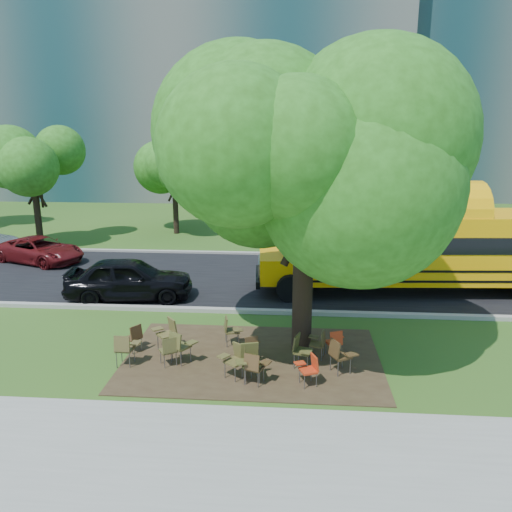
# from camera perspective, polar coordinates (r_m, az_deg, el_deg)

# --- Properties ---
(ground) EXTENTS (160.00, 160.00, 0.00)m
(ground) POSITION_cam_1_polar(r_m,az_deg,el_deg) (14.64, -4.22, -10.64)
(ground) COLOR #2A5219
(ground) RESTS_ON ground
(sidewalk) EXTENTS (60.00, 4.00, 0.04)m
(sidewalk) POSITION_cam_1_polar(r_m,az_deg,el_deg) (10.40, -8.62, -22.21)
(sidewalk) COLOR gray
(sidewalk) RESTS_ON ground
(dirt_patch) EXTENTS (7.00, 4.50, 0.03)m
(dirt_patch) POSITION_cam_1_polar(r_m,az_deg,el_deg) (14.08, -0.42, -11.61)
(dirt_patch) COLOR #382819
(dirt_patch) RESTS_ON ground
(asphalt_road) EXTENTS (80.00, 8.00, 0.04)m
(asphalt_road) POSITION_cam_1_polar(r_m,az_deg,el_deg) (21.13, -1.41, -2.55)
(asphalt_road) COLOR black
(asphalt_road) RESTS_ON ground
(kerb_near) EXTENTS (80.00, 0.25, 0.14)m
(kerb_near) POSITION_cam_1_polar(r_m,az_deg,el_deg) (17.35, -2.75, -6.25)
(kerb_near) COLOR gray
(kerb_near) RESTS_ON ground
(kerb_far) EXTENTS (80.00, 0.25, 0.14)m
(kerb_far) POSITION_cam_1_polar(r_m,az_deg,el_deg) (25.05, -0.47, 0.30)
(kerb_far) COLOR gray
(kerb_far) RESTS_ON ground
(building_main) EXTENTS (38.00, 16.00, 22.00)m
(building_main) POSITION_cam_1_polar(r_m,az_deg,el_deg) (50.35, -7.60, 19.82)
(building_main) COLOR slate
(building_main) RESTS_ON ground
(bg_tree_0) EXTENTS (5.20, 5.20, 7.18)m
(bg_tree_0) POSITION_cam_1_polar(r_m,az_deg,el_deg) (29.70, -24.28, 10.07)
(bg_tree_0) COLOR black
(bg_tree_0) RESTS_ON ground
(bg_tree_2) EXTENTS (4.80, 4.80, 6.62)m
(bg_tree_2) POSITION_cam_1_polar(r_m,az_deg,el_deg) (30.01, -9.38, 10.48)
(bg_tree_2) COLOR black
(bg_tree_2) RESTS_ON ground
(bg_tree_3) EXTENTS (5.60, 5.60, 7.84)m
(bg_tree_3) POSITION_cam_1_polar(r_m,az_deg,el_deg) (27.77, 17.08, 11.43)
(bg_tree_3) COLOR black
(bg_tree_3) RESTS_ON ground
(main_tree) EXTENTS (7.20, 7.20, 9.18)m
(main_tree) POSITION_cam_1_polar(r_m,az_deg,el_deg) (13.34, 5.73, 11.68)
(main_tree) COLOR black
(main_tree) RESTS_ON ground
(school_bus) EXTENTS (12.81, 3.70, 3.09)m
(school_bus) POSITION_cam_1_polar(r_m,az_deg,el_deg) (20.27, 20.24, 0.98)
(school_bus) COLOR #F1A407
(school_bus) RESTS_ON ground
(chair_0) EXTENTS (0.61, 0.54, 0.92)m
(chair_0) POSITION_cam_1_polar(r_m,az_deg,el_deg) (13.88, -14.75, -9.99)
(chair_0) COLOR brown
(chair_0) RESTS_ON ground
(chair_1) EXTENTS (0.80, 0.63, 0.94)m
(chair_1) POSITION_cam_1_polar(r_m,az_deg,el_deg) (13.71, -8.71, -9.93)
(chair_1) COLOR #4F4C22
(chair_1) RESTS_ON ground
(chair_2) EXTENTS (0.56, 0.70, 0.84)m
(chair_2) POSITION_cam_1_polar(r_m,az_deg,el_deg) (13.67, -9.86, -10.33)
(chair_2) COLOR #4C4721
(chair_2) RESTS_ON ground
(chair_3) EXTENTS (0.78, 0.61, 0.91)m
(chair_3) POSITION_cam_1_polar(r_m,az_deg,el_deg) (12.90, -2.37, -11.49)
(chair_3) COLOR brown
(chair_3) RESTS_ON ground
(chair_4) EXTENTS (0.69, 0.54, 0.87)m
(chair_4) POSITION_cam_1_polar(r_m,az_deg,el_deg) (12.54, -0.15, -12.39)
(chair_4) COLOR #48311A
(chair_4) RESTS_ON ground
(chair_5) EXTENTS (0.66, 0.70, 0.98)m
(chair_5) POSITION_cam_1_polar(r_m,az_deg,el_deg) (12.73, -0.78, -11.65)
(chair_5) COLOR #4B4820
(chair_5) RESTS_ON ground
(chair_6) EXTENTS (0.63, 0.55, 0.81)m
(chair_6) POSITION_cam_1_polar(r_m,az_deg,el_deg) (12.63, 6.15, -12.48)
(chair_6) COLOR #B62F13
(chair_6) RESTS_ON ground
(chair_7) EXTENTS (0.77, 0.64, 0.94)m
(chair_7) POSITION_cam_1_polar(r_m,az_deg,el_deg) (13.21, 9.52, -10.92)
(chair_7) COLOR #422E17
(chair_7) RESTS_ON ground
(chair_8) EXTENTS (0.56, 0.71, 0.84)m
(chair_8) POSITION_cam_1_polar(r_m,az_deg,el_deg) (14.67, -13.72, -8.78)
(chair_8) COLOR #462C19
(chair_8) RESTS_ON ground
(chair_9) EXTENTS (0.82, 0.65, 0.96)m
(chair_9) POSITION_cam_1_polar(r_m,az_deg,el_deg) (14.57, -10.07, -8.42)
(chair_9) COLOR brown
(chair_9) RESTS_ON ground
(chair_10) EXTENTS (0.63, 0.60, 0.88)m
(chair_10) POSITION_cam_1_polar(r_m,az_deg,el_deg) (14.66, -2.95, -8.26)
(chair_10) COLOR #4D4521
(chair_10) RESTS_ON ground
(chair_11) EXTENTS (0.55, 0.66, 0.81)m
(chair_11) POSITION_cam_1_polar(r_m,az_deg,el_deg) (13.67, -0.60, -10.20)
(chair_11) COLOR #442E18
(chair_11) RESTS_ON ground
(chair_12) EXTENTS (0.57, 0.73, 0.93)m
(chair_12) POSITION_cam_1_polar(r_m,az_deg,el_deg) (13.40, 5.14, -10.45)
(chair_12) COLOR #46441E
(chair_12) RESTS_ON ground
(chair_13) EXTENTS (0.55, 0.62, 0.80)m
(chair_13) POSITION_cam_1_polar(r_m,az_deg,el_deg) (14.17, 9.03, -9.48)
(chair_13) COLOR red
(chair_13) RESTS_ON ground
(chair_14) EXTENTS (0.49, 0.62, 0.83)m
(chair_14) POSITION_cam_1_polar(r_m,az_deg,el_deg) (14.00, 7.20, -9.65)
(chair_14) COLOR #423A1C
(chair_14) RESTS_ON ground
(black_car) EXTENTS (4.79, 2.38, 1.57)m
(black_car) POSITION_cam_1_polar(r_m,az_deg,el_deg) (19.04, -14.26, -2.53)
(black_car) COLOR black
(black_car) RESTS_ON ground
(bg_car_red) EXTENTS (4.80, 3.43, 1.21)m
(bg_car_red) POSITION_cam_1_polar(r_m,az_deg,el_deg) (25.62, -23.48, 0.63)
(bg_car_red) COLOR #530E10
(bg_car_red) RESTS_ON ground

